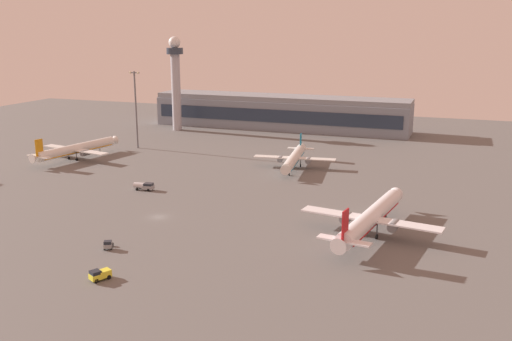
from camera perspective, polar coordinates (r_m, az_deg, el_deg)
ground_plane at (r=153.33m, az=-9.78°, el=-4.62°), size 416.00×416.00×0.00m
terminal_building at (r=285.70m, az=2.46°, el=5.88°), size 127.90×22.40×16.40m
control_tower at (r=280.96m, az=-8.09°, el=9.27°), size 8.00×8.00×45.22m
airplane_terminal_side at (r=139.86m, az=11.45°, el=-4.68°), size 34.70×44.40×11.41m
airplane_far_stand at (r=227.50m, az=-17.64°, el=2.07°), size 31.83×40.67×10.49m
airplane_taxiway_distant at (r=203.46m, az=3.88°, el=1.27°), size 29.73×38.09×9.77m
cargo_loader at (r=118.50m, az=-15.44°, el=-10.04°), size 3.68×4.58×2.25m
fuel_truck at (r=178.79m, az=-11.16°, el=-1.53°), size 6.49×2.95×2.35m
pushback_tug at (r=133.63m, az=-14.66°, el=-7.24°), size 2.94×3.55×2.05m
apron_light_east at (r=240.65m, az=-12.00°, el=6.41°), size 4.80×0.90×31.89m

